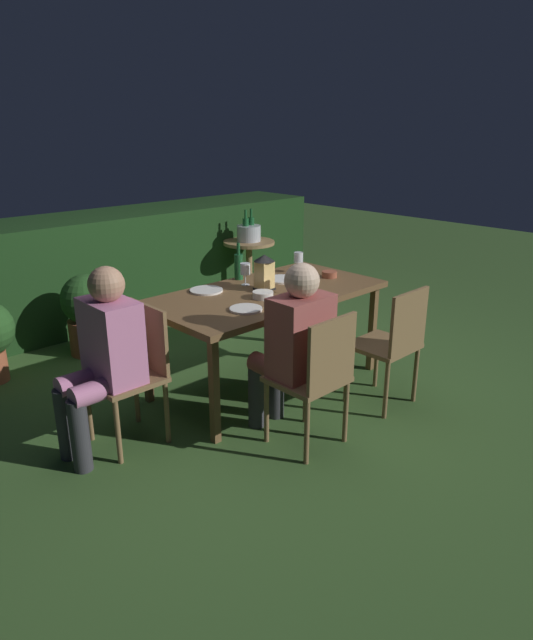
{
  "coord_description": "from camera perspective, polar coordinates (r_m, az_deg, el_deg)",
  "views": [
    {
      "loc": [
        -2.72,
        -2.85,
        1.9
      ],
      "look_at": [
        0.0,
        0.0,
        0.52
      ],
      "focal_mm": 31.38,
      "sensor_mm": 36.0,
      "label": 1
    }
  ],
  "objects": [
    {
      "name": "hedge_backdrop",
      "position": [
        6.02,
        -15.65,
        5.4
      ],
      "size": [
        4.96,
        0.84,
        1.06
      ],
      "primitive_type": "cube",
      "color": "#193816",
      "rests_on": "ground"
    },
    {
      "name": "ice_bucket",
      "position": [
        6.16,
        -1.82,
        8.98
      ],
      "size": [
        0.26,
        0.26,
        0.34
      ],
      "color": "#B2B7BF",
      "rests_on": "side_table"
    },
    {
      "name": "ground_plane",
      "position": [
        4.37,
        -0.0,
        -6.5
      ],
      "size": [
        16.0,
        16.0,
        0.0
      ],
      "primitive_type": "plane",
      "color": "#385B28"
    },
    {
      "name": "potted_plant_corner",
      "position": [
        5.06,
        -17.78,
        0.87
      ],
      "size": [
        0.43,
        0.43,
        0.71
      ],
      "color": "brown",
      "rests_on": "ground"
    },
    {
      "name": "dining_table",
      "position": [
        4.12,
        -0.0,
        2.22
      ],
      "size": [
        1.76,
        0.91,
        0.75
      ],
      "color": "brown",
      "rests_on": "ground"
    },
    {
      "name": "side_table",
      "position": [
        6.22,
        -1.78,
        5.96
      ],
      "size": [
        0.56,
        0.56,
        0.7
      ],
      "color": "#937047",
      "rests_on": "ground"
    },
    {
      "name": "person_in_pink",
      "position": [
        3.41,
        -16.34,
        -3.29
      ],
      "size": [
        0.48,
        0.38,
        1.15
      ],
      "color": "#C675A3",
      "rests_on": "ground"
    },
    {
      "name": "wine_glass_b",
      "position": [
        4.0,
        2.63,
        4.26
      ],
      "size": [
        0.08,
        0.08,
        0.17
      ],
      "color": "silver",
      "rests_on": "dining_table"
    },
    {
      "name": "plate_b",
      "position": [
        3.68,
        -2.11,
        1.13
      ],
      "size": [
        0.22,
        0.22,
        0.01
      ],
      "primitive_type": "cylinder",
      "color": "white",
      "rests_on": "dining_table"
    },
    {
      "name": "bowl_bread",
      "position": [
        4.5,
        6.43,
        4.67
      ],
      "size": [
        0.12,
        0.12,
        0.05
      ],
      "color": "#9E5138",
      "rests_on": "dining_table"
    },
    {
      "name": "chair_side_left_b",
      "position": [
        3.96,
        12.7,
        -2.15
      ],
      "size": [
        0.42,
        0.4,
        0.87
      ],
      "color": "brown",
      "rests_on": "ground"
    },
    {
      "name": "plate_c",
      "position": [
        4.39,
        1.52,
        4.17
      ],
      "size": [
        0.26,
        0.26,
        0.01
      ],
      "primitive_type": "cylinder",
      "color": "white",
      "rests_on": "dining_table"
    },
    {
      "name": "chair_head_near",
      "position": [
        3.55,
        -13.33,
        -4.75
      ],
      "size": [
        0.4,
        0.42,
        0.87
      ],
      "color": "brown",
      "rests_on": "ground"
    },
    {
      "name": "lantern_centerpiece",
      "position": [
        4.1,
        -0.23,
        5.09
      ],
      "size": [
        0.15,
        0.15,
        0.27
      ],
      "color": "black",
      "rests_on": "dining_table"
    },
    {
      "name": "plate_a",
      "position": [
        4.12,
        -6.16,
        3.02
      ],
      "size": [
        0.24,
        0.24,
        0.01
      ],
      "primitive_type": "cylinder",
      "color": "white",
      "rests_on": "dining_table"
    },
    {
      "name": "chair_side_left_a",
      "position": [
        3.38,
        5.07,
        -5.6
      ],
      "size": [
        0.42,
        0.4,
        0.87
      ],
      "color": "brown",
      "rests_on": "ground"
    },
    {
      "name": "bowl_olives",
      "position": [
        3.93,
        -0.37,
        2.61
      ],
      "size": [
        0.15,
        0.15,
        0.05
      ],
      "color": "silver",
      "rests_on": "dining_table"
    },
    {
      "name": "person_in_rust",
      "position": [
        3.44,
        2.71,
        -2.33
      ],
      "size": [
        0.38,
        0.47,
        1.15
      ],
      "color": "#9E4C47",
      "rests_on": "ground"
    },
    {
      "name": "wine_glass_c",
      "position": [
        4.24,
        -2.17,
        5.13
      ],
      "size": [
        0.08,
        0.08,
        0.17
      ],
      "color": "silver",
      "rests_on": "dining_table"
    },
    {
      "name": "green_bottle_on_table",
      "position": [
        4.4,
        -2.86,
        5.55
      ],
      "size": [
        0.07,
        0.07,
        0.29
      ],
      "color": "#195128",
      "rests_on": "dining_table"
    },
    {
      "name": "wine_glass_a",
      "position": [
        4.61,
        3.28,
        6.28
      ],
      "size": [
        0.08,
        0.08,
        0.17
      ],
      "color": "silver",
      "rests_on": "dining_table"
    }
  ]
}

